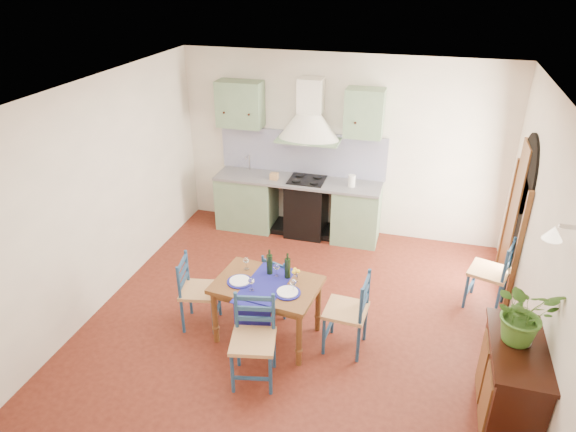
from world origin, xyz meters
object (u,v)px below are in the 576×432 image
object	(u,v)px
chair_near	(253,340)
potted_plant	(524,313)
dining_table	(267,290)
sideboard	(510,383)

from	to	relation	value
chair_near	potted_plant	xyz separation A→B (m)	(2.46, 0.15, 0.73)
chair_near	potted_plant	size ratio (longest dim) A/B	1.63
dining_table	chair_near	size ratio (longest dim) A/B	1.28
chair_near	sideboard	distance (m)	2.47
sideboard	potted_plant	xyz separation A→B (m)	(-0.01, 0.09, 0.72)
sideboard	potted_plant	world-z (taller)	potted_plant
potted_plant	dining_table	bearing A→B (deg)	168.35
dining_table	sideboard	size ratio (longest dim) A/B	1.17
dining_table	chair_near	xyz separation A→B (m)	(0.07, -0.67, -0.15)
dining_table	potted_plant	xyz separation A→B (m)	(2.52, -0.52, 0.58)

